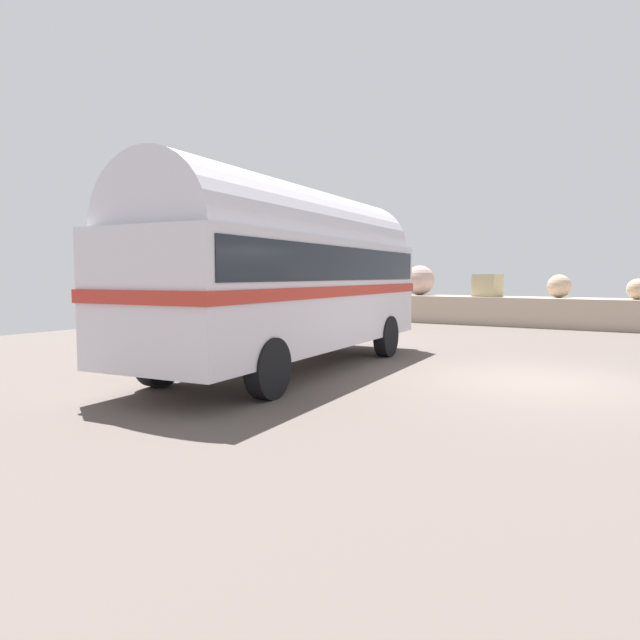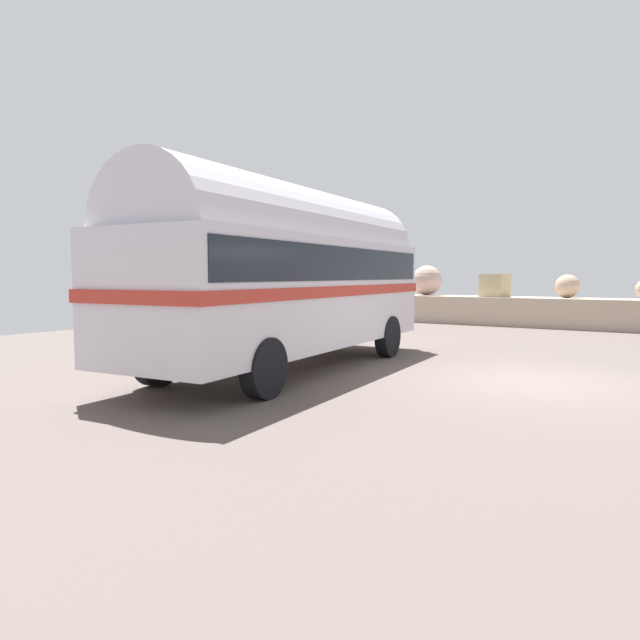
{
  "view_description": "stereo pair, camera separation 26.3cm",
  "coord_description": "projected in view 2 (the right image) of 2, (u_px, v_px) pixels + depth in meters",
  "views": [
    {
      "loc": [
        2.15,
        -10.78,
        1.93
      ],
      "look_at": [
        -4.05,
        -0.84,
        1.02
      ],
      "focal_mm": 32.23,
      "sensor_mm": 36.0,
      "label": 1
    },
    {
      "loc": [
        2.37,
        -10.63,
        1.93
      ],
      "look_at": [
        -4.05,
        -0.84,
        1.02
      ],
      "focal_mm": 32.23,
      "sensor_mm": 36.0,
      "label": 2
    }
  ],
  "objects": [
    {
      "name": "breakwater",
      "position": [
        614.0,
        311.0,
        20.11
      ],
      "size": [
        31.36,
        1.92,
        2.34
      ],
      "color": "tan",
      "rests_on": "ground"
    },
    {
      "name": "ground",
      "position": [
        534.0,
        382.0,
        10.31
      ],
      "size": [
        32.0,
        26.0,
        0.02
      ],
      "color": "#584E48"
    },
    {
      "name": "vintage_coach",
      "position": [
        290.0,
        269.0,
        11.54
      ],
      "size": [
        3.19,
        8.77,
        3.7
      ],
      "rotation": [
        0.0,
        0.0,
        0.09
      ],
      "color": "black",
      "rests_on": "ground"
    }
  ]
}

